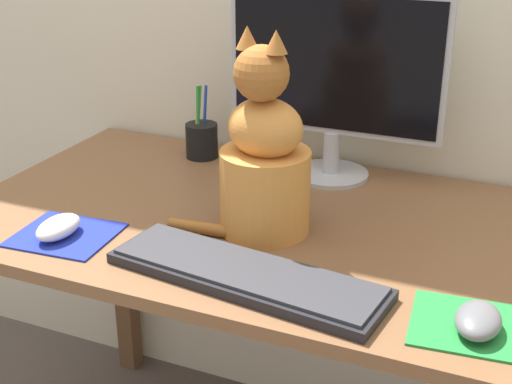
{
  "coord_description": "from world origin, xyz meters",
  "views": [
    {
      "loc": [
        0.51,
        -1.17,
        1.33
      ],
      "look_at": [
        0.07,
        -0.15,
        0.85
      ],
      "focal_mm": 50.0,
      "sensor_mm": 36.0,
      "label": 1
    }
  ],
  "objects_px": {
    "computer_mouse_left": "(58,227)",
    "computer_mouse_right": "(478,320)",
    "cat": "(264,160)",
    "pen_cup": "(202,139)",
    "monitor": "(335,76)",
    "keyboard": "(246,274)"
  },
  "relations": [
    {
      "from": "computer_mouse_left",
      "to": "monitor",
      "type": "bearing_deg",
      "value": 53.39
    },
    {
      "from": "keyboard",
      "to": "computer_mouse_left",
      "type": "distance_m",
      "value": 0.38
    },
    {
      "from": "monitor",
      "to": "computer_mouse_right",
      "type": "distance_m",
      "value": 0.67
    },
    {
      "from": "keyboard",
      "to": "cat",
      "type": "xyz_separation_m",
      "value": [
        -0.05,
        0.19,
        0.13
      ]
    },
    {
      "from": "computer_mouse_right",
      "to": "keyboard",
      "type": "bearing_deg",
      "value": 179.22
    },
    {
      "from": "computer_mouse_right",
      "to": "cat",
      "type": "distance_m",
      "value": 0.47
    },
    {
      "from": "computer_mouse_right",
      "to": "pen_cup",
      "type": "relative_size",
      "value": 0.58
    },
    {
      "from": "computer_mouse_left",
      "to": "cat",
      "type": "relative_size",
      "value": 0.27
    },
    {
      "from": "monitor",
      "to": "keyboard",
      "type": "xyz_separation_m",
      "value": [
        0.01,
        -0.5,
        -0.22
      ]
    },
    {
      "from": "cat",
      "to": "pen_cup",
      "type": "height_order",
      "value": "cat"
    },
    {
      "from": "keyboard",
      "to": "computer_mouse_left",
      "type": "bearing_deg",
      "value": -173.68
    },
    {
      "from": "monitor",
      "to": "pen_cup",
      "type": "height_order",
      "value": "monitor"
    },
    {
      "from": "keyboard",
      "to": "computer_mouse_right",
      "type": "xyz_separation_m",
      "value": [
        0.37,
        -0.01,
        0.01
      ]
    },
    {
      "from": "keyboard",
      "to": "pen_cup",
      "type": "height_order",
      "value": "pen_cup"
    },
    {
      "from": "monitor",
      "to": "cat",
      "type": "height_order",
      "value": "monitor"
    },
    {
      "from": "computer_mouse_right",
      "to": "cat",
      "type": "relative_size",
      "value": 0.26
    },
    {
      "from": "keyboard",
      "to": "monitor",
      "type": "bearing_deg",
      "value": 98.77
    },
    {
      "from": "computer_mouse_left",
      "to": "computer_mouse_right",
      "type": "relative_size",
      "value": 1.02
    },
    {
      "from": "cat",
      "to": "pen_cup",
      "type": "xyz_separation_m",
      "value": [
        -0.29,
        0.31,
        -0.1
      ]
    },
    {
      "from": "computer_mouse_left",
      "to": "computer_mouse_right",
      "type": "distance_m",
      "value": 0.75
    },
    {
      "from": "cat",
      "to": "pen_cup",
      "type": "distance_m",
      "value": 0.44
    },
    {
      "from": "monitor",
      "to": "cat",
      "type": "xyz_separation_m",
      "value": [
        -0.03,
        -0.31,
        -0.09
      ]
    }
  ]
}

